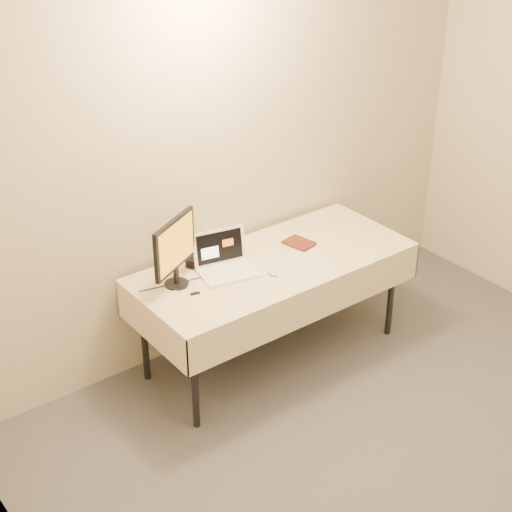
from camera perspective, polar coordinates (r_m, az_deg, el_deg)
back_wall at (r=5.12m, az=-1.82°, el=7.60°), size 4.00×0.10×2.70m
table at (r=5.08m, az=1.29°, el=-0.98°), size 1.86×0.81×0.74m
laptop at (r=4.92m, az=-2.30°, el=-0.44°), size 0.40×0.35×0.24m
monitor at (r=4.69m, az=-5.93°, el=0.62°), size 0.39×0.22×0.44m
book at (r=5.17m, az=2.69°, el=1.52°), size 0.15×0.05×0.19m
alarm_clock at (r=5.02m, az=-4.47°, el=-0.31°), size 0.15×0.11×0.06m
clicker at (r=4.90m, az=1.21°, el=-1.27°), size 0.05×0.09×0.02m
paper_form at (r=5.14m, az=4.12°, el=0.09°), size 0.16×0.26×0.00m
usb_dongle at (r=4.71m, az=-4.46°, el=-2.72°), size 0.06×0.03×0.01m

